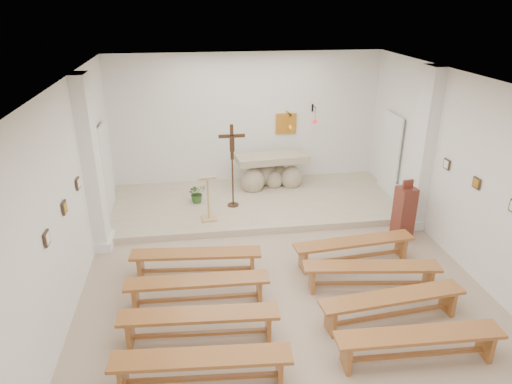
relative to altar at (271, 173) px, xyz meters
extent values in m
cube|color=tan|center=(-0.55, -4.33, -0.51)|extent=(7.00, 10.00, 0.00)
cube|color=white|center=(-4.04, -4.33, 1.24)|extent=(0.02, 10.00, 3.50)
cube|color=white|center=(2.94, -4.33, 1.24)|extent=(0.02, 10.00, 3.50)
cube|color=white|center=(-0.55, 0.66, 1.24)|extent=(7.00, 0.02, 3.50)
cube|color=silver|center=(-0.55, -4.33, 2.98)|extent=(7.00, 10.00, 0.02)
cube|color=#C3B396|center=(-0.55, -0.83, -0.44)|extent=(6.98, 3.00, 0.15)
cube|color=white|center=(-3.92, -2.33, 1.24)|extent=(0.26, 0.55, 3.50)
cube|color=white|center=(2.82, -2.33, 1.24)|extent=(0.26, 0.55, 3.50)
cube|color=gold|center=(0.50, 0.63, 1.14)|extent=(0.55, 0.04, 0.55)
cube|color=black|center=(1.20, 0.64, 1.54)|extent=(0.04, 0.02, 0.20)
cylinder|color=black|center=(1.20, 0.49, 1.61)|extent=(0.02, 0.30, 0.02)
cylinder|color=black|center=(1.20, 0.34, 1.44)|extent=(0.01, 0.01, 0.34)
sphere|color=red|center=(1.20, 0.34, 1.25)|extent=(0.11, 0.11, 0.11)
cube|color=#3C2A1A|center=(-4.02, -5.13, 1.21)|extent=(0.03, 0.20, 0.20)
cube|color=#3C2A1A|center=(-4.02, -4.13, 1.21)|extent=(0.03, 0.20, 0.20)
cube|color=#3C2A1A|center=(-4.02, -3.13, 1.21)|extent=(0.03, 0.20, 0.20)
cube|color=#3C2A1A|center=(2.92, -4.13, 1.21)|extent=(0.03, 0.20, 0.20)
cube|color=#3C2A1A|center=(2.92, -3.13, 1.21)|extent=(0.03, 0.20, 0.20)
cube|color=silver|center=(-3.98, -1.63, -0.24)|extent=(0.10, 0.85, 0.52)
cube|color=silver|center=(2.88, -1.63, -0.24)|extent=(0.10, 0.85, 0.52)
ellipsoid|color=tan|center=(-0.51, -0.20, -0.11)|extent=(0.60, 0.51, 0.68)
ellipsoid|color=tan|center=(0.53, -0.07, -0.13)|extent=(0.56, 0.47, 0.64)
ellipsoid|color=tan|center=(-0.14, 0.17, -0.09)|extent=(0.64, 0.54, 0.60)
ellipsoid|color=tan|center=(0.26, 0.17, -0.14)|extent=(0.52, 0.44, 0.56)
ellipsoid|color=tan|center=(0.08, -0.04, -0.18)|extent=(0.44, 0.37, 0.52)
cube|color=tan|center=(0.02, 0.00, 0.41)|extent=(1.90, 0.88, 0.18)
cube|color=tan|center=(-1.71, -1.70, -0.35)|extent=(0.36, 0.36, 0.04)
cylinder|color=tan|center=(-1.71, -1.70, 0.10)|extent=(0.05, 0.05, 0.93)
cube|color=tan|center=(-1.71, -1.72, 0.61)|extent=(0.42, 0.32, 0.15)
cube|color=white|center=(-1.70, -1.76, 0.66)|extent=(0.36, 0.26, 0.12)
cylinder|color=#3C2513|center=(-1.10, -1.06, -0.35)|extent=(0.26, 0.26, 0.03)
cylinder|color=#3C2513|center=(-1.10, -1.06, 0.23)|extent=(0.04, 0.04, 1.20)
cube|color=#3C2513|center=(-1.10, -1.06, 1.21)|extent=(0.08, 0.06, 0.81)
cube|color=#3C2513|center=(-1.10, -1.06, 1.35)|extent=(0.60, 0.06, 0.08)
cube|color=#3C2513|center=(-1.10, -1.09, 1.18)|extent=(0.11, 0.04, 0.35)
imported|color=#315A24|center=(-1.94, -0.73, -0.13)|extent=(0.53, 0.49, 0.47)
cube|color=maroon|center=(2.32, -2.86, 0.06)|extent=(0.40, 0.40, 1.14)
cube|color=maroon|center=(2.32, -2.86, 0.71)|extent=(0.23, 0.09, 0.19)
cube|color=#9D632D|center=(-2.04, -3.70, -0.04)|extent=(2.37, 0.59, 0.05)
cube|color=#9D632D|center=(-3.05, -3.61, -0.29)|extent=(0.10, 0.35, 0.45)
cube|color=#9D632D|center=(-1.03, -3.80, -0.29)|extent=(0.10, 0.35, 0.45)
cube|color=#9D632D|center=(-2.04, -3.70, -0.39)|extent=(1.97, 0.25, 0.05)
cube|color=#9D632D|center=(0.94, -3.70, -0.04)|extent=(2.37, 0.59, 0.05)
cube|color=#9D632D|center=(-0.07, -3.80, -0.29)|extent=(0.10, 0.35, 0.45)
cube|color=#9D632D|center=(1.95, -3.61, -0.29)|extent=(0.10, 0.35, 0.45)
cube|color=#9D632D|center=(0.94, -3.70, -0.39)|extent=(1.97, 0.25, 0.05)
cube|color=#9D632D|center=(-2.04, -4.58, -0.04)|extent=(2.36, 0.46, 0.05)
cube|color=#9D632D|center=(-3.05, -4.54, -0.29)|extent=(0.08, 0.34, 0.45)
cube|color=#9D632D|center=(-1.02, -4.62, -0.29)|extent=(0.08, 0.34, 0.45)
cube|color=#9D632D|center=(-2.04, -4.58, -0.39)|extent=(1.98, 0.14, 0.05)
cube|color=#9D632D|center=(0.94, -4.58, -0.04)|extent=(2.38, 0.69, 0.05)
cube|color=#9D632D|center=(-0.06, -4.44, -0.29)|extent=(0.11, 0.35, 0.45)
cube|color=#9D632D|center=(1.95, -4.72, -0.29)|extent=(0.11, 0.35, 0.45)
cube|color=#9D632D|center=(0.94, -4.58, -0.39)|extent=(1.97, 0.33, 0.05)
cube|color=#9D632D|center=(-2.04, -5.45, -0.04)|extent=(2.37, 0.54, 0.05)
cube|color=#9D632D|center=(-3.05, -5.38, -0.29)|extent=(0.09, 0.35, 0.45)
cube|color=#9D632D|center=(-1.02, -5.52, -0.29)|extent=(0.09, 0.35, 0.45)
cube|color=#9D632D|center=(-2.04, -5.45, -0.39)|extent=(1.97, 0.20, 0.05)
cube|color=#9D632D|center=(0.94, -5.45, -0.04)|extent=(2.37, 0.60, 0.05)
cube|color=#9D632D|center=(-0.07, -5.55, -0.29)|extent=(0.10, 0.35, 0.45)
cube|color=#9D632D|center=(1.95, -5.36, -0.29)|extent=(0.10, 0.35, 0.45)
cube|color=#9D632D|center=(0.94, -5.45, -0.39)|extent=(1.97, 0.25, 0.05)
cube|color=#9D632D|center=(-2.04, -6.33, -0.04)|extent=(2.37, 0.55, 0.05)
cube|color=#9D632D|center=(-3.05, -6.25, -0.29)|extent=(0.09, 0.35, 0.45)
cube|color=#9D632D|center=(-1.02, -6.40, -0.29)|extent=(0.09, 0.35, 0.45)
cube|color=#9D632D|center=(-2.04, -6.33, -0.39)|extent=(1.97, 0.21, 0.05)
cube|color=#9D632D|center=(0.94, -6.33, -0.04)|extent=(2.36, 0.46, 0.05)
cube|color=#9D632D|center=(-0.07, -6.29, -0.29)|extent=(0.08, 0.34, 0.45)
cube|color=#9D632D|center=(1.96, -6.36, -0.29)|extent=(0.08, 0.34, 0.45)
cube|color=#9D632D|center=(0.94, -6.33, -0.39)|extent=(1.98, 0.13, 0.05)
camera|label=1|loc=(-2.00, -10.92, 4.21)|focal=32.00mm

